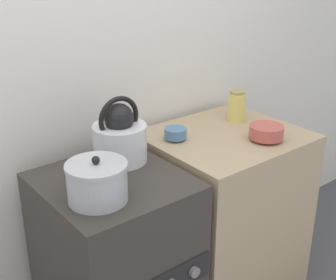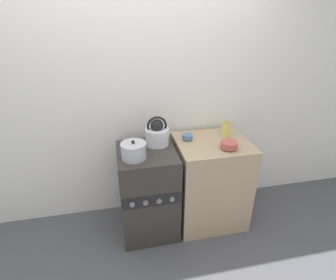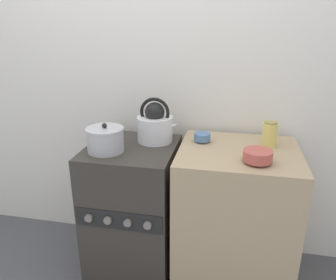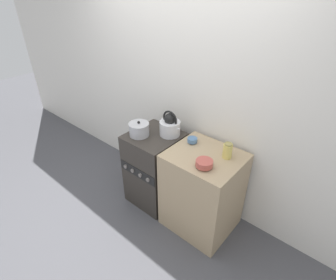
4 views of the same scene
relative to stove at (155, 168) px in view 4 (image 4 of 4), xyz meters
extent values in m
plane|color=#4C4C51|center=(0.00, -0.27, -0.44)|extent=(12.00, 12.00, 0.00)
cube|color=silver|center=(0.00, 0.40, 0.81)|extent=(7.00, 0.06, 2.50)
cube|color=#332D28|center=(0.00, 0.00, 0.00)|extent=(0.52, 0.54, 0.88)
cube|color=black|center=(0.00, -0.27, 0.10)|extent=(0.50, 0.01, 0.11)
cylinder|color=slate|center=(-0.17, -0.28, 0.10)|extent=(0.04, 0.02, 0.04)
cylinder|color=slate|center=(-0.06, -0.28, 0.10)|extent=(0.04, 0.02, 0.04)
cylinder|color=slate|center=(0.06, -0.28, 0.10)|extent=(0.04, 0.02, 0.04)
cylinder|color=slate|center=(0.17, -0.28, 0.10)|extent=(0.04, 0.02, 0.04)
cube|color=tan|center=(0.63, 0.03, 0.01)|extent=(0.68, 0.60, 0.89)
cylinder|color=silver|center=(0.12, 0.12, 0.51)|extent=(0.22, 0.22, 0.15)
sphere|color=black|center=(0.12, 0.12, 0.62)|extent=(0.12, 0.12, 0.12)
torus|color=black|center=(0.12, 0.12, 0.62)|extent=(0.18, 0.02, 0.18)
cone|color=silver|center=(0.22, 0.12, 0.54)|extent=(0.11, 0.05, 0.08)
cylinder|color=#B2B2B7|center=(-0.12, -0.10, 0.50)|extent=(0.21, 0.21, 0.12)
cylinder|color=#B2B2B7|center=(-0.12, -0.10, 0.57)|extent=(0.21, 0.21, 0.01)
sphere|color=black|center=(-0.12, -0.10, 0.59)|extent=(0.03, 0.03, 0.03)
cylinder|color=#B75147|center=(0.72, -0.13, 0.46)|extent=(0.07, 0.07, 0.01)
cylinder|color=#B75147|center=(0.72, -0.13, 0.49)|extent=(0.15, 0.15, 0.06)
cylinder|color=#4C729E|center=(0.41, 0.12, 0.46)|extent=(0.04, 0.04, 0.01)
cylinder|color=#4C729E|center=(0.41, 0.12, 0.49)|extent=(0.10, 0.10, 0.04)
cylinder|color=#E0CC66|center=(0.79, 0.12, 0.52)|extent=(0.08, 0.08, 0.14)
cylinder|color=#998C4C|center=(0.79, 0.12, 0.60)|extent=(0.07, 0.07, 0.01)
camera|label=1|loc=(-0.80, -1.35, 1.26)|focal=50.00mm
camera|label=2|loc=(-0.23, -2.02, 1.54)|focal=28.00mm
camera|label=3|loc=(0.58, -1.72, 1.14)|focal=35.00mm
camera|label=4|loc=(1.65, -1.70, 1.85)|focal=28.00mm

